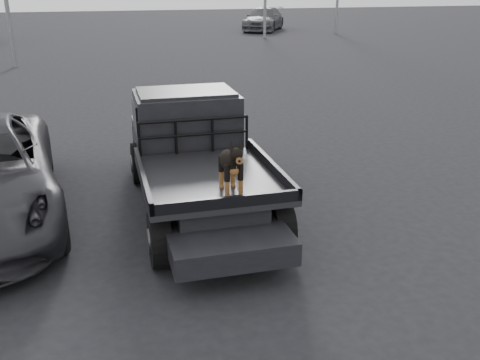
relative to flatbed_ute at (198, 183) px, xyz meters
name	(u,v)px	position (x,y,z in m)	size (l,w,h in m)	color
ground	(246,244)	(0.43, -1.42, -0.46)	(120.00, 120.00, 0.00)	black
flatbed_ute	(198,183)	(0.00, 0.00, 0.00)	(2.00, 5.40, 0.92)	black
ute_cab	(186,116)	(0.00, 0.95, 0.90)	(1.72, 1.30, 0.88)	black
headache_rack	(194,136)	(0.00, 0.20, 0.74)	(1.80, 0.08, 0.55)	black
dog	(230,166)	(0.16, -1.62, 0.83)	(0.32, 0.60, 0.74)	black
distant_car_b	(264,19)	(10.49, 30.32, 0.34)	(2.24, 5.50, 1.60)	#46474B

